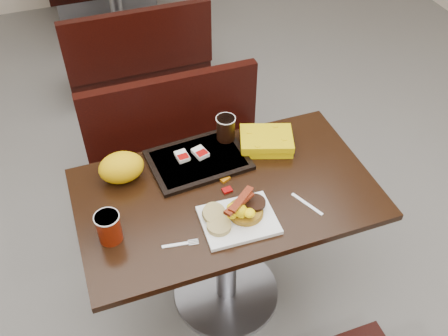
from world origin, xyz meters
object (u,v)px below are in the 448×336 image
object	(u,v)px
platter	(238,220)
hashbrown_sleeve_left	(182,156)
pancake_stack	(246,211)
bench_near_n	(183,153)
table_far	(116,2)
table_near	(226,248)
tray	(198,160)
coffee_cup_far	(226,128)
hashbrown_sleeve_right	(200,153)
coffee_cup_near	(109,228)
fork	(175,245)
bench_far_s	(135,46)
clamshell	(266,141)
knife	(307,204)
paper_bag	(121,167)

from	to	relation	value
platter	hashbrown_sleeve_left	xyz separation A→B (m)	(-0.10, 0.40, 0.02)
pancake_stack	bench_near_n	bearing A→B (deg)	91.60
table_far	table_near	bearing A→B (deg)	-90.00
platter	tray	xyz separation A→B (m)	(-0.04, 0.37, 0.00)
platter	coffee_cup_far	world-z (taller)	coffee_cup_far
hashbrown_sleeve_right	coffee_cup_near	bearing A→B (deg)	-161.06
table_far	pancake_stack	size ratio (longest dim) A/B	8.83
fork	tray	size ratio (longest dim) A/B	0.33
bench_far_s	platter	xyz separation A→B (m)	(-0.01, -2.06, 0.40)
pancake_stack	hashbrown_sleeve_right	world-z (taller)	pancake_stack
hashbrown_sleeve_right	coffee_cup_far	xyz separation A→B (m)	(0.14, 0.06, 0.05)
coffee_cup_near	clamshell	bearing A→B (deg)	20.61
bench_near_n	tray	distance (m)	0.64
knife	tray	size ratio (longest dim) A/B	0.38
bench_far_s	tray	world-z (taller)	tray
table_far	paper_bag	xyz separation A→B (m)	(-0.38, -2.39, 0.44)
pancake_stack	fork	size ratio (longest dim) A/B	1.01
bench_far_s	coffee_cup_near	bearing A→B (deg)	-103.70
platter	hashbrown_sleeve_right	bearing A→B (deg)	96.03
coffee_cup_near	tray	xyz separation A→B (m)	(0.43, 0.29, -0.05)
coffee_cup_far	bench_near_n	bearing A→B (deg)	103.91
bench_far_s	hashbrown_sleeve_right	world-z (taller)	hashbrown_sleeve_right
coffee_cup_near	fork	size ratio (longest dim) A/B	0.90
table_near	clamshell	distance (m)	0.52
hashbrown_sleeve_right	knife	bearing A→B (deg)	-67.86
knife	clamshell	size ratio (longest dim) A/B	0.68
platter	clamshell	size ratio (longest dim) A/B	1.23
hashbrown_sleeve_right	tray	bearing A→B (deg)	-142.15
bench_near_n	tray	size ratio (longest dim) A/B	2.46
bench_near_n	fork	xyz separation A→B (m)	(-0.27, -0.89, 0.39)
hashbrown_sleeve_left	clamshell	size ratio (longest dim) A/B	0.30
paper_bag	pancake_stack	bearing A→B (deg)	-41.95
coffee_cup_far	hashbrown_sleeve_left	bearing A→B (deg)	-165.13
table_far	tray	distance (m)	2.43
table_far	hashbrown_sleeve_right	world-z (taller)	hashbrown_sleeve_right
knife	paper_bag	bearing A→B (deg)	-144.64
knife	paper_bag	world-z (taller)	paper_bag
fork	platter	bearing A→B (deg)	14.48
pancake_stack	hashbrown_sleeve_left	bearing A→B (deg)	110.28
table_far	bench_far_s	world-z (taller)	table_far
table_far	platter	xyz separation A→B (m)	(-0.01, -2.76, 0.38)
table_near	pancake_stack	xyz separation A→B (m)	(0.02, -0.15, 0.41)
clamshell	paper_bag	bearing A→B (deg)	-162.27
knife	hashbrown_sleeve_right	world-z (taller)	hashbrown_sleeve_right
coffee_cup_far	tray	bearing A→B (deg)	-151.20
bench_near_n	platter	bearing A→B (deg)	-90.80
coffee_cup_near	fork	world-z (taller)	coffee_cup_near
coffee_cup_near	coffee_cup_far	xyz separation A→B (m)	(0.58, 0.37, 0.01)
table_near	paper_bag	bearing A→B (deg)	150.62
platter	pancake_stack	distance (m)	0.05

